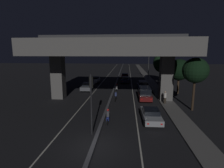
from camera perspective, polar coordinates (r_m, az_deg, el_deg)
ground_plane at (r=14.18m, az=-5.99°, el=-19.87°), size 200.00×200.00×0.00m
lane_line_left_inner at (r=47.93m, az=-2.26°, el=1.74°), size 0.12×126.00×0.00m
lane_line_right_inner at (r=47.57m, az=6.21°, el=1.63°), size 0.12×126.00×0.00m
median_divider at (r=47.60m, az=1.96°, el=1.87°), size 0.31×126.00×0.30m
sidewalk_right at (r=41.05m, az=12.97°, el=0.14°), size 2.04×126.00×0.14m
elevated_overpass at (r=26.10m, az=-0.42°, el=11.03°), size 21.70×12.89×9.65m
traffic_light_left_of_median at (r=14.93m, az=-6.77°, el=-3.31°), size 0.30×0.49×5.32m
street_lamp at (r=46.29m, az=11.51°, el=6.48°), size 1.99×0.32×7.05m
car_silver_lead at (r=18.94m, az=12.59°, el=-9.76°), size 2.01×4.64×1.35m
car_dark_red_second at (r=26.89m, az=10.63°, el=-3.03°), size 1.95×4.58×1.91m
car_dark_blue_third at (r=33.78m, az=9.98°, el=-0.48°), size 2.01×4.70×1.75m
car_dark_blue_fourth at (r=41.55m, az=4.38°, el=1.44°), size 2.00×4.13×1.45m
car_dark_red_fifth at (r=48.21m, az=4.23°, el=2.68°), size 2.05×4.36×1.45m
car_grey_lead_oncoming at (r=33.44m, az=-7.98°, el=-0.79°), size 2.17×4.66×1.45m
car_white_second_oncoming at (r=41.55m, az=-5.60°, el=1.40°), size 1.99×4.32×1.45m
motorcycle_blue_filtering_near at (r=18.11m, az=-1.35°, el=-10.67°), size 0.33×1.74×1.48m
motorcycle_black_filtering_mid at (r=26.21m, az=1.24°, el=-4.05°), size 0.33×1.99×1.47m
motorcycle_white_filtering_far at (r=32.46m, az=1.53°, el=-1.28°), size 0.33×1.89×1.41m
pedestrian_on_sidewalk at (r=25.19m, az=16.92°, el=-4.21°), size 0.40×0.40×1.74m
roadside_tree_kerbside_near at (r=23.21m, az=25.58°, el=3.95°), size 3.03×3.03×6.51m
roadside_tree_kerbside_mid at (r=32.23m, az=21.07°, el=4.33°), size 3.66×3.66×6.00m
roadside_tree_kerbside_far at (r=41.49m, az=16.53°, el=6.67°), size 4.75×4.75×7.19m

